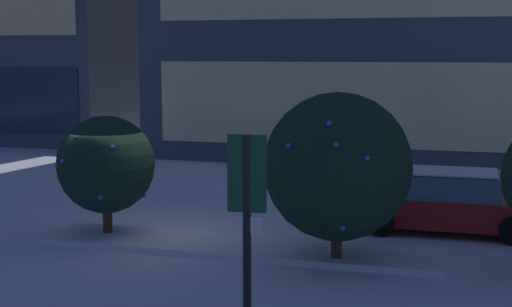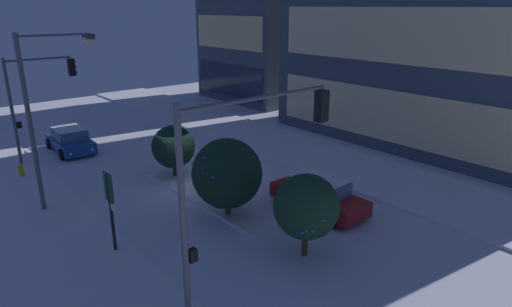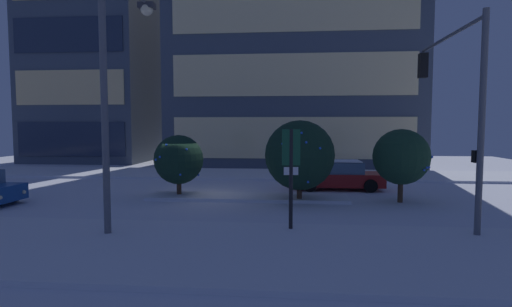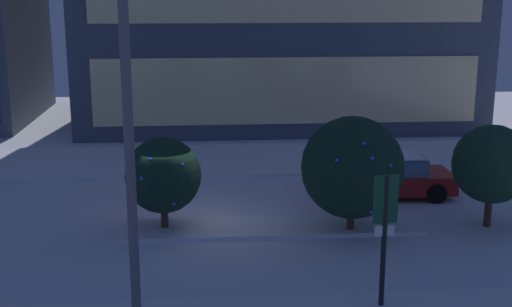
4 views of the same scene
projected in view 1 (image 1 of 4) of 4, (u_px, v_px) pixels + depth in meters
name	position (u px, v px, depth m)	size (l,w,h in m)	color
ground	(141.00, 237.00, 17.66)	(52.00, 52.00, 0.00)	silver
curb_strip_far	(243.00, 179.00, 25.17)	(52.00, 5.20, 0.14)	silver
median_strip	(237.00, 247.00, 16.47)	(9.00, 1.80, 0.14)	silver
car_far	(447.00, 203.00, 18.06)	(4.63, 2.07, 1.49)	maroon
parking_info_sign	(247.00, 216.00, 10.48)	(0.55, 0.12, 3.19)	black
decorated_tree_median	(106.00, 165.00, 17.28)	(2.26, 2.26, 2.88)	#473323
decorated_tree_right_of_median	(337.00, 167.00, 15.09)	(3.01, 3.01, 3.54)	#473323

